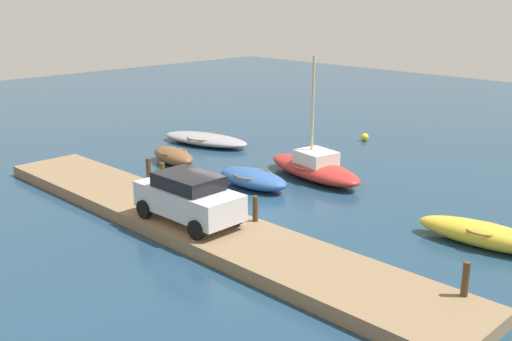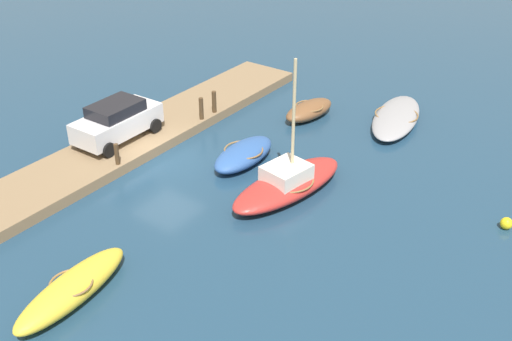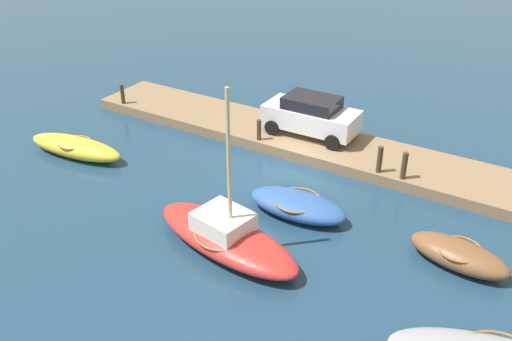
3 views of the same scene
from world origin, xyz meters
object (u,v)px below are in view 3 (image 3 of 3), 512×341
rowboat_yellow (76,147)px  dinghy_brown (459,255)px  mooring_post_mid_east (259,130)px  parked_car (311,115)px  mooring_post_mid_west (380,159)px  mooring_post_east (122,94)px  sailboat_red (226,235)px  mooring_post_west (404,166)px  rowboat_blue (297,205)px

rowboat_yellow → dinghy_brown: 15.20m
mooring_post_mid_east → parked_car: bearing=-134.5°
mooring_post_mid_west → mooring_post_east: bearing=0.0°
sailboat_red → mooring_post_east: bearing=-21.9°
sailboat_red → parked_car: 8.17m
rowboat_yellow → mooring_post_east: 4.76m
sailboat_red → mooring_post_west: sailboat_red is taller
dinghy_brown → mooring_post_east: (16.73, -3.48, 0.51)m
mooring_post_west → mooring_post_mid_west: (0.94, 0.00, -0.00)m
mooring_post_west → mooring_post_mid_west: mooring_post_west is taller
mooring_post_mid_east → parked_car: 2.30m
rowboat_yellow → mooring_post_mid_east: bearing=-150.0°
mooring_post_east → parked_car: (-9.23, -1.62, 0.41)m
dinghy_brown → rowboat_yellow: bearing=11.8°
dinghy_brown → mooring_post_mid_east: (9.09, -3.48, 0.49)m
sailboat_red → dinghy_brown: bearing=-145.2°
sailboat_red → rowboat_yellow: 9.02m
rowboat_blue → mooring_post_east: 11.92m
parked_car → mooring_post_east: bearing=9.1°
mooring_post_west → parked_car: (4.60, -1.62, 0.36)m
sailboat_red → mooring_post_mid_west: size_ratio=5.52×
rowboat_yellow → dinghy_brown: rowboat_yellow is taller
sailboat_red → mooring_post_mid_west: bearing=-101.6°
mooring_post_mid_east → rowboat_yellow: bearing=36.3°
mooring_post_mid_east → mooring_post_west: bearing=180.0°
parked_car → mooring_post_mid_west: bearing=155.4°
sailboat_red → rowboat_yellow: (8.80, -1.97, -0.11)m
sailboat_red → mooring_post_west: (-3.47, -6.44, 0.45)m
sailboat_red → mooring_post_east: size_ratio=6.09×
dinghy_brown → mooring_post_west: mooring_post_west is taller
rowboat_yellow → parked_car: size_ratio=1.14×
mooring_post_mid_west → dinghy_brown: bearing=137.8°
rowboat_blue → dinghy_brown: dinghy_brown is taller
mooring_post_mid_west → sailboat_red: bearing=68.5°
mooring_post_west → parked_car: bearing=-19.4°
rowboat_blue → mooring_post_mid_west: bearing=-115.3°
mooring_post_mid_east → sailboat_red: bearing=112.9°
mooring_post_mid_west → mooring_post_mid_east: size_ratio=1.16×
mooring_post_west → parked_car: 4.89m
rowboat_yellow → parked_car: (-7.67, -6.08, 0.92)m
rowboat_yellow → mooring_post_mid_west: size_ratio=4.36×
rowboat_blue → mooring_post_west: (-2.47, -3.58, 0.57)m
rowboat_yellow → mooring_post_east: size_ratio=4.81×
sailboat_red → dinghy_brown: sailboat_red is taller
sailboat_red → mooring_post_west: size_ratio=5.50×
rowboat_blue → mooring_post_east: bearing=-19.6°
mooring_post_mid_east → mooring_post_east: mooring_post_east is taller
mooring_post_west → rowboat_yellow: bearing=20.0°
dinghy_brown → parked_car: bearing=-26.1°
rowboat_yellow → mooring_post_east: (1.56, -4.47, 0.51)m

